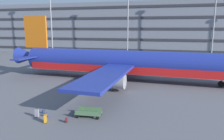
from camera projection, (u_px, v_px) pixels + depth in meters
name	position (u px, v px, depth m)	size (l,w,h in m)	color
ground_plane	(157.00, 82.00, 36.10)	(600.00, 600.00, 0.00)	#5B5B60
terminal_structure	(165.00, 29.00, 77.97)	(137.11, 22.13, 17.28)	slate
airliner	(127.00, 63.00, 36.82)	(44.25, 35.80, 11.07)	navy
light_mast_far_left	(51.00, 12.00, 68.02)	(1.80, 0.50, 24.10)	gray
light_mast_left	(128.00, 14.00, 62.09)	(1.80, 0.50, 22.46)	gray
light_mast_center_left	(215.00, 10.00, 56.29)	(1.80, 0.50, 23.54)	gray
suitcase_red	(45.00, 118.00, 20.59)	(0.39, 0.53, 0.91)	orange
suitcase_laid_flat	(37.00, 113.00, 21.80)	(0.41, 0.26, 0.93)	gray
backpack_silver	(47.00, 115.00, 21.89)	(0.27, 0.34, 0.52)	navy
backpack_navy	(66.00, 120.00, 20.60)	(0.32, 0.39, 0.55)	maroon
backpack_small	(43.00, 112.00, 22.80)	(0.31, 0.23, 0.47)	navy
baggage_cart	(89.00, 113.00, 21.93)	(3.34, 1.51, 0.82)	#4C724C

